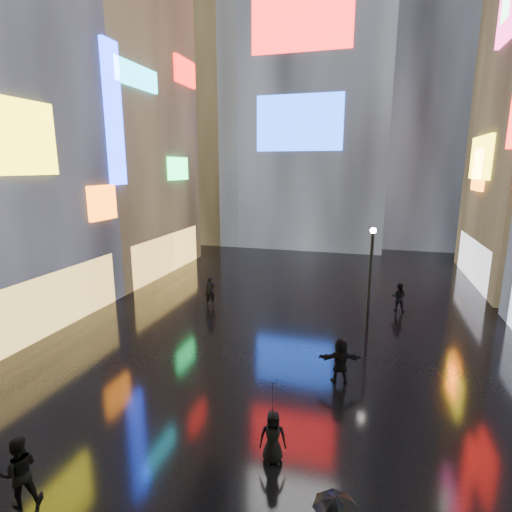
% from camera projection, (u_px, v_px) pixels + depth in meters
% --- Properties ---
extents(ground, '(140.00, 140.00, 0.00)m').
position_uv_depth(ground, '(295.00, 313.00, 22.51)').
color(ground, black).
rests_on(ground, ground).
extents(building_left_far, '(10.28, 12.00, 22.00)m').
position_uv_depth(building_left_far, '(103.00, 127.00, 30.03)').
color(building_left_far, black).
rests_on(building_left_far, ground).
extents(tower_main, '(16.00, 14.20, 42.00)m').
position_uv_depth(tower_main, '(313.00, 39.00, 41.23)').
color(tower_main, black).
rests_on(tower_main, ground).
extents(tower_flank_right, '(12.00, 12.00, 34.00)m').
position_uv_depth(tower_flank_right, '(432.00, 77.00, 40.78)').
color(tower_flank_right, black).
rests_on(tower_flank_right, ground).
extents(tower_flank_left, '(10.00, 10.00, 26.00)m').
position_uv_depth(tower_flank_left, '(209.00, 121.00, 44.07)').
color(tower_flank_left, black).
rests_on(tower_flank_left, ground).
extents(lamp_far, '(0.30, 0.30, 5.20)m').
position_uv_depth(lamp_far, '(370.00, 273.00, 19.60)').
color(lamp_far, black).
rests_on(lamp_far, ground).
extents(pedestrian_1, '(1.09, 1.09, 1.78)m').
position_uv_depth(pedestrian_1, '(19.00, 471.00, 9.58)').
color(pedestrian_1, black).
rests_on(pedestrian_1, ground).
extents(pedestrian_4, '(0.84, 0.65, 1.52)m').
position_uv_depth(pedestrian_4, '(273.00, 437.00, 11.00)').
color(pedestrian_4, black).
rests_on(pedestrian_4, ground).
extents(pedestrian_5, '(1.71, 0.90, 1.76)m').
position_uv_depth(pedestrian_5, '(340.00, 361.00, 15.07)').
color(pedestrian_5, black).
rests_on(pedestrian_5, ground).
extents(pedestrian_6, '(0.76, 0.65, 1.75)m').
position_uv_depth(pedestrian_6, '(210.00, 292.00, 23.43)').
color(pedestrian_6, black).
rests_on(pedestrian_6, ground).
extents(pedestrian_7, '(0.88, 0.74, 1.63)m').
position_uv_depth(pedestrian_7, '(399.00, 297.00, 22.66)').
color(pedestrian_7, black).
rests_on(pedestrian_7, ground).
extents(umbrella_2, '(1.37, 1.37, 0.93)m').
position_uv_depth(umbrella_2, '(273.00, 397.00, 10.73)').
color(umbrella_2, black).
rests_on(umbrella_2, pedestrian_4).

